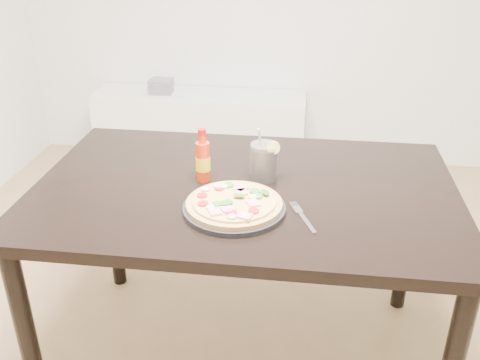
# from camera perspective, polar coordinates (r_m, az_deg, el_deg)

# --- Properties ---
(dining_table) EXTENTS (1.40, 0.90, 0.75)m
(dining_table) POSITION_cam_1_polar(r_m,az_deg,el_deg) (1.82, 0.49, -2.93)
(dining_table) COLOR black
(dining_table) RESTS_ON ground
(plate) EXTENTS (0.31, 0.31, 0.02)m
(plate) POSITION_cam_1_polar(r_m,az_deg,el_deg) (1.63, -0.62, -3.04)
(plate) COLOR black
(plate) RESTS_ON dining_table
(pizza) EXTENTS (0.29, 0.29, 0.03)m
(pizza) POSITION_cam_1_polar(r_m,az_deg,el_deg) (1.62, -0.66, -2.45)
(pizza) COLOR tan
(pizza) RESTS_ON plate
(hot_sauce_bottle) EXTENTS (0.05, 0.05, 0.18)m
(hot_sauce_bottle) POSITION_cam_1_polar(r_m,az_deg,el_deg) (1.79, -3.97, 2.13)
(hot_sauce_bottle) COLOR red
(hot_sauce_bottle) RESTS_ON dining_table
(cola_cup) EXTENTS (0.10, 0.10, 0.19)m
(cola_cup) POSITION_cam_1_polar(r_m,az_deg,el_deg) (1.81, 2.60, 1.92)
(cola_cup) COLOR black
(cola_cup) RESTS_ON dining_table
(fork) EXTENTS (0.09, 0.18, 0.00)m
(fork) POSITION_cam_1_polar(r_m,az_deg,el_deg) (1.61, 6.65, -3.84)
(fork) COLOR silver
(fork) RESTS_ON dining_table
(media_console) EXTENTS (1.40, 0.34, 0.50)m
(media_console) POSITION_cam_1_polar(r_m,az_deg,el_deg) (3.66, -4.23, 5.43)
(media_console) COLOR white
(media_console) RESTS_ON ground
(cd_stack) EXTENTS (0.14, 0.12, 0.09)m
(cd_stack) POSITION_cam_1_polar(r_m,az_deg,el_deg) (3.60, -8.41, 9.87)
(cd_stack) COLOR slate
(cd_stack) RESTS_ON media_console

